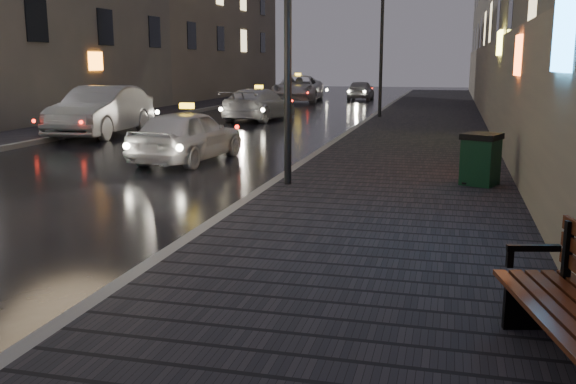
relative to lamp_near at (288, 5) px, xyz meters
name	(u,v)px	position (x,y,z in m)	size (l,w,h in m)	color
sidewalk	(427,122)	(2.05, 15.00, -3.41)	(4.60, 58.00, 0.15)	black
curb	(368,120)	(-0.35, 15.00, -3.41)	(0.20, 58.00, 0.15)	slate
sidewalk_far	(145,115)	(-10.55, 15.00, -3.41)	(2.40, 58.00, 0.15)	black
curb_far	(172,116)	(-9.25, 15.00, -3.41)	(0.20, 58.00, 0.15)	slate
building_far_c	(195,19)	(-15.35, 33.00, 2.01)	(6.00, 22.00, 11.00)	#6B6051
lamp_near	(288,5)	(0.00, 0.00, 0.00)	(0.36, 0.36, 5.28)	black
lamp_far	(382,37)	(0.00, 16.00, 0.00)	(0.36, 0.36, 5.28)	black
trash_bin	(481,159)	(3.59, 0.84, -2.84)	(0.84, 0.84, 0.99)	black
taxi_near	(188,135)	(-3.39, 3.10, -2.83)	(1.57, 3.89, 1.33)	silver
car_left_mid	(102,111)	(-8.53, 7.81, -2.66)	(1.76, 5.06, 1.67)	gray
taxi_mid	(259,104)	(-5.05, 14.77, -2.81)	(1.90, 4.67, 1.36)	silver
taxi_far	(298,89)	(-6.46, 27.90, -2.67)	(2.71, 5.88, 1.63)	#BABBC1
car_far	(361,90)	(-2.89, 30.81, -2.85)	(1.51, 3.74, 1.27)	gray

